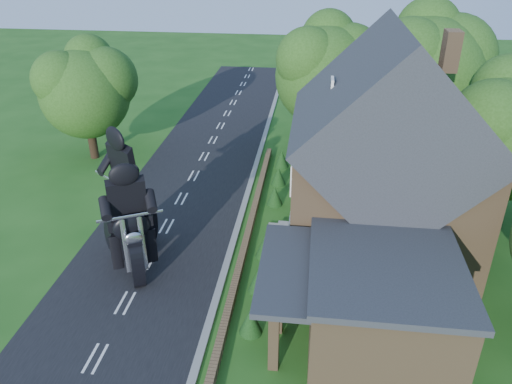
# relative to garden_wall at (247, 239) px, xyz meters

# --- Properties ---
(ground) EXTENTS (120.00, 120.00, 0.00)m
(ground) POSITION_rel_garden_wall_xyz_m (-4.30, -5.00, -0.20)
(ground) COLOR #205217
(ground) RESTS_ON ground
(road) EXTENTS (7.00, 80.00, 0.02)m
(road) POSITION_rel_garden_wall_xyz_m (-4.30, -5.00, -0.19)
(road) COLOR black
(road) RESTS_ON ground
(kerb) EXTENTS (0.30, 80.00, 0.12)m
(kerb) POSITION_rel_garden_wall_xyz_m (-0.65, -5.00, -0.14)
(kerb) COLOR gray
(kerb) RESTS_ON ground
(garden_wall) EXTENTS (0.30, 22.00, 0.40)m
(garden_wall) POSITION_rel_garden_wall_xyz_m (0.00, 0.00, 0.00)
(garden_wall) COLOR brown
(garden_wall) RESTS_ON ground
(house) EXTENTS (9.54, 8.64, 10.24)m
(house) POSITION_rel_garden_wall_xyz_m (6.19, 1.00, 4.14)
(house) COLOR brown
(house) RESTS_ON ground
(annex) EXTENTS (7.05, 5.94, 3.44)m
(annex) POSITION_rel_garden_wall_xyz_m (5.57, -5.80, 1.57)
(annex) COLOR brown
(annex) RESTS_ON ground
(tree_behind_house) EXTENTS (7.81, 7.20, 10.08)m
(tree_behind_house) POSITION_rel_garden_wall_xyz_m (9.88, 11.14, 6.03)
(tree_behind_house) COLOR black
(tree_behind_house) RESTS_ON ground
(tree_behind_left) EXTENTS (6.94, 6.40, 9.16)m
(tree_behind_left) POSITION_rel_garden_wall_xyz_m (3.86, 12.13, 5.53)
(tree_behind_left) COLOR black
(tree_behind_left) RESTS_ON ground
(tree_far_road) EXTENTS (6.08, 5.60, 7.84)m
(tree_far_road) POSITION_rel_garden_wall_xyz_m (-11.16, 9.11, 4.64)
(tree_far_road) COLOR black
(tree_far_road) RESTS_ON ground
(shrub_a) EXTENTS (0.90, 0.90, 1.10)m
(shrub_a) POSITION_rel_garden_wall_xyz_m (1.00, -6.00, 0.35)
(shrub_a) COLOR #113410
(shrub_a) RESTS_ON ground
(shrub_b) EXTENTS (0.90, 0.90, 1.10)m
(shrub_b) POSITION_rel_garden_wall_xyz_m (1.00, -3.50, 0.35)
(shrub_b) COLOR #113410
(shrub_b) RESTS_ON ground
(shrub_c) EXTENTS (0.90, 0.90, 1.10)m
(shrub_c) POSITION_rel_garden_wall_xyz_m (1.00, -1.00, 0.35)
(shrub_c) COLOR #113410
(shrub_c) RESTS_ON ground
(shrub_d) EXTENTS (0.90, 0.90, 1.10)m
(shrub_d) POSITION_rel_garden_wall_xyz_m (1.00, 4.00, 0.35)
(shrub_d) COLOR #113410
(shrub_d) RESTS_ON ground
(shrub_e) EXTENTS (0.90, 0.90, 1.10)m
(shrub_e) POSITION_rel_garden_wall_xyz_m (1.00, 6.50, 0.35)
(shrub_e) COLOR #113410
(shrub_e) RESTS_ON ground
(shrub_f) EXTENTS (0.90, 0.90, 1.10)m
(shrub_f) POSITION_rel_garden_wall_xyz_m (1.00, 9.00, 0.35)
(shrub_f) COLOR #113410
(shrub_f) RESTS_ON ground
(motorcycle_lead) EXTENTS (1.21, 1.78, 1.65)m
(motorcycle_lead) POSITION_rel_garden_wall_xyz_m (-4.39, -3.22, 0.63)
(motorcycle_lead) COLOR black
(motorcycle_lead) RESTS_ON ground
(motorcycle_follow) EXTENTS (1.59, 1.90, 1.85)m
(motorcycle_follow) POSITION_rel_garden_wall_xyz_m (-5.27, -1.11, 0.73)
(motorcycle_follow) COLOR black
(motorcycle_follow) RESTS_ON ground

